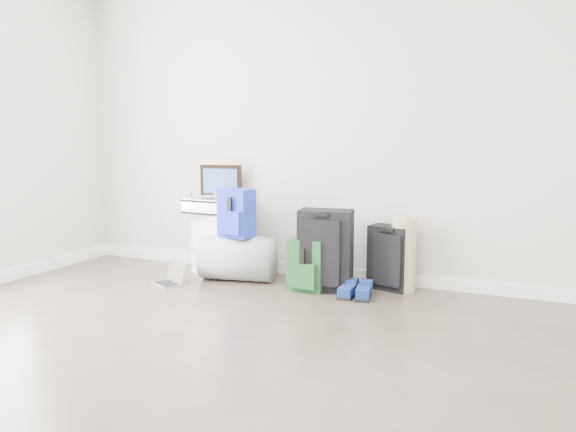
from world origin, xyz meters
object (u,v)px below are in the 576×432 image
at_px(duffel_bag, 238,258).
at_px(large_suitcase, 325,250).
at_px(carry_on, 390,258).
at_px(laptop, 171,279).
at_px(boxes_stack, 216,243).
at_px(briefcase, 216,206).

distance_m(duffel_bag, large_suitcase, 0.81).
height_order(large_suitcase, carry_on, large_suitcase).
height_order(duffel_bag, laptop, duffel_bag).
relative_size(large_suitcase, carry_on, 1.26).
distance_m(large_suitcase, carry_on, 0.53).
bearing_deg(boxes_stack, laptop, -86.28).
distance_m(boxes_stack, carry_on, 1.58).
height_order(briefcase, duffel_bag, briefcase).
bearing_deg(carry_on, large_suitcase, -138.46).
xyz_separation_m(briefcase, carry_on, (1.58, 0.07, -0.35)).
xyz_separation_m(boxes_stack, briefcase, (0.00, 0.00, 0.34)).
height_order(boxes_stack, briefcase, briefcase).
relative_size(carry_on, laptop, 1.59).
relative_size(boxes_stack, carry_on, 1.04).
xyz_separation_m(duffel_bag, large_suitcase, (0.80, -0.01, 0.14)).
bearing_deg(large_suitcase, carry_on, 17.53).
xyz_separation_m(large_suitcase, laptop, (-1.24, -0.35, -0.28)).
distance_m(boxes_stack, laptop, 0.59).
relative_size(briefcase, laptop, 1.49).
relative_size(boxes_stack, laptop, 1.65).
height_order(briefcase, laptop, briefcase).
relative_size(boxes_stack, briefcase, 1.11).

